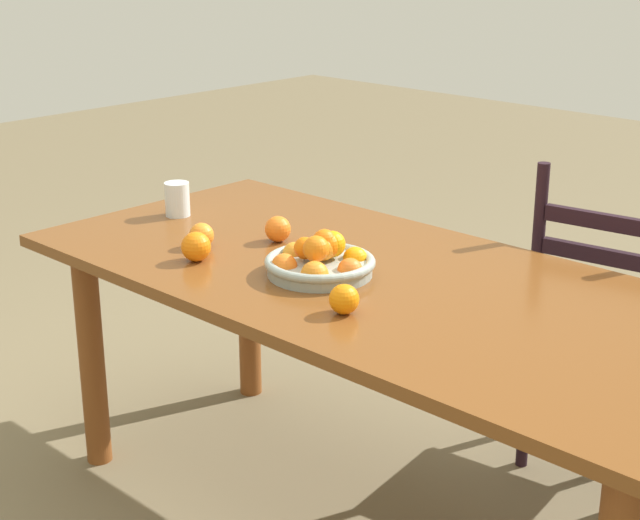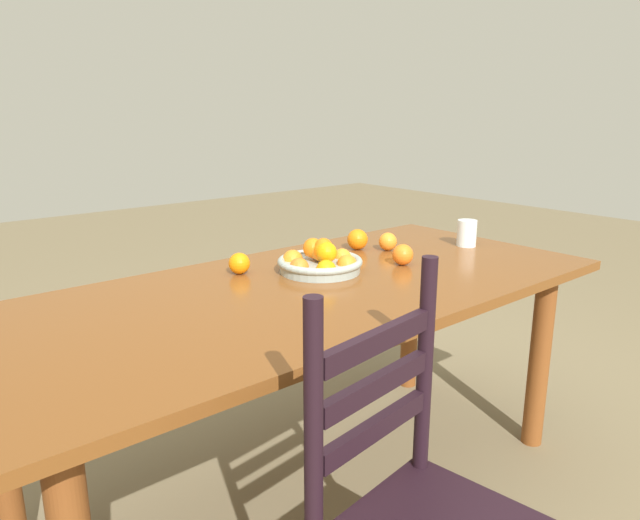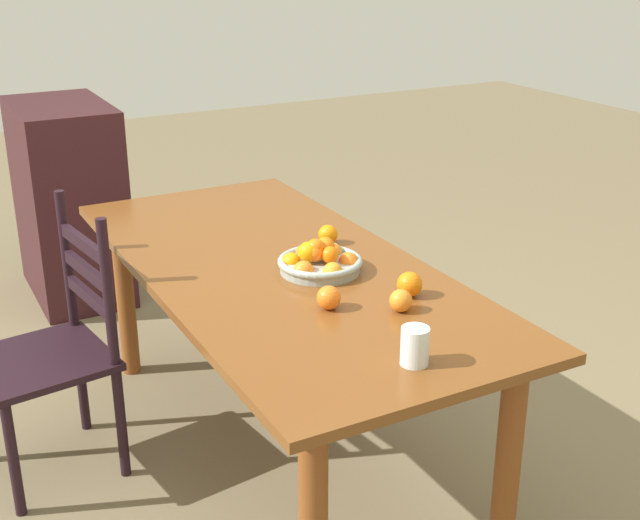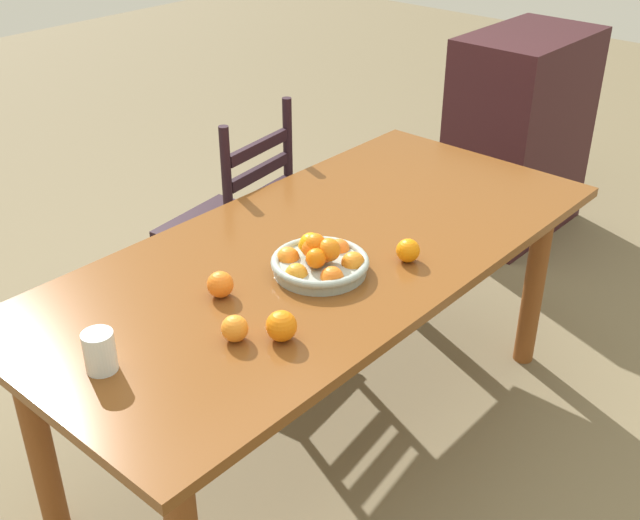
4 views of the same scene
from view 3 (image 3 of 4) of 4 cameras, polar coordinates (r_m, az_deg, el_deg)
name	(u,v)px [view 3 (image 3 of 4)]	position (r m, az deg, el deg)	size (l,w,h in m)	color
ground_plane	(283,449)	(3.22, -2.51, -12.61)	(12.00, 12.00, 0.00)	#736549
dining_table	(280,292)	(2.91, -2.71, -2.15)	(1.95, 0.89, 0.74)	brown
chair_near_window	(56,351)	(3.05, -17.42, -5.90)	(0.48, 0.48, 0.96)	black
cabinet	(69,201)	(4.52, -16.57, 3.83)	(0.73, 0.45, 1.00)	#34161B
fruit_bowl	(319,260)	(2.80, -0.05, -0.01)	(0.28, 0.28, 0.12)	#96A49C
orange_loose_0	(328,234)	(3.05, 0.54, 1.74)	(0.07, 0.07, 0.07)	orange
orange_loose_1	(329,298)	(2.53, 0.60, -2.55)	(0.07, 0.07, 0.07)	orange
orange_loose_2	(410,284)	(2.62, 6.07, -1.65)	(0.08, 0.08, 0.08)	orange
orange_loose_3	(401,301)	(2.52, 5.48, -2.74)	(0.07, 0.07, 0.07)	orange
drinking_glass	(415,346)	(2.22, 6.42, -5.80)	(0.08, 0.08, 0.10)	silver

